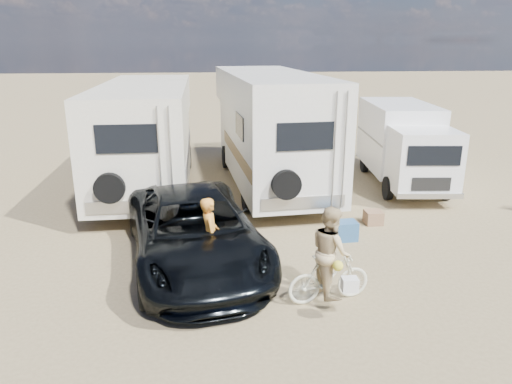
{
  "coord_description": "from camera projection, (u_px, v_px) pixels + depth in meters",
  "views": [
    {
      "loc": [
        -2.38,
        -8.72,
        4.88
      ],
      "look_at": [
        -1.36,
        2.53,
        1.3
      ],
      "focal_mm": 33.7,
      "sensor_mm": 36.0,
      "label": 1
    }
  ],
  "objects": [
    {
      "name": "ground",
      "position": [
        332.0,
        286.0,
        9.96
      ],
      "size": [
        140.0,
        140.0,
        0.0
      ],
      "primitive_type": "plane",
      "color": "#937E58",
      "rests_on": "ground"
    },
    {
      "name": "dark_suv",
      "position": [
        194.0,
        230.0,
        10.75
      ],
      "size": [
        3.76,
        6.26,
        1.63
      ],
      "primitive_type": "imported",
      "rotation": [
        0.0,
        0.0,
        0.19
      ],
      "color": "black",
      "rests_on": "ground"
    },
    {
      "name": "box_truck",
      "position": [
        404.0,
        146.0,
        16.62
      ],
      "size": [
        2.56,
        5.85,
        2.75
      ],
      "primitive_type": null,
      "rotation": [
        0.0,
        0.0,
        -0.09
      ],
      "color": "white",
      "rests_on": "ground"
    },
    {
      "name": "cooler",
      "position": [
        344.0,
        231.0,
        12.23
      ],
      "size": [
        0.65,
        0.5,
        0.49
      ],
      "primitive_type": "cube",
      "rotation": [
        0.0,
        0.0,
        0.08
      ],
      "color": "#2C5686",
      "rests_on": "ground"
    },
    {
      "name": "rv_left",
      "position": [
        147.0,
        137.0,
        16.16
      ],
      "size": [
        2.96,
        8.65,
        3.51
      ],
      "primitive_type": null,
      "rotation": [
        0.0,
        0.0,
        0.02
      ],
      "color": "beige",
      "rests_on": "ground"
    },
    {
      "name": "crate",
      "position": [
        373.0,
        217.0,
        13.32
      ],
      "size": [
        0.47,
        0.47,
        0.37
      ],
      "primitive_type": "cube",
      "rotation": [
        0.0,
        0.0,
        0.02
      ],
      "color": "#845F43",
      "rests_on": "ground"
    },
    {
      "name": "rider_woman",
      "position": [
        330.0,
        260.0,
        9.15
      ],
      "size": [
        0.81,
        0.97,
        1.77
      ],
      "primitive_type": "imported",
      "rotation": [
        0.0,
        0.0,
        1.75
      ],
      "color": "tan",
      "rests_on": "ground"
    },
    {
      "name": "rider_man",
      "position": [
        210.0,
        243.0,
        10.08
      ],
      "size": [
        0.45,
        0.63,
        1.63
      ],
      "primitive_type": "imported",
      "rotation": [
        0.0,
        0.0,
        1.68
      ],
      "color": "orange",
      "rests_on": "ground"
    },
    {
      "name": "rv_main",
      "position": [
        270.0,
        131.0,
        16.43
      ],
      "size": [
        3.48,
        8.88,
        3.85
      ],
      "primitive_type": null,
      "rotation": [
        0.0,
        0.0,
        0.09
      ],
      "color": "white",
      "rests_on": "ground"
    },
    {
      "name": "bike_man",
      "position": [
        211.0,
        259.0,
        10.19
      ],
      "size": [
        1.75,
        0.78,
        0.89
      ],
      "primitive_type": "imported",
      "rotation": [
        0.0,
        0.0,
        1.68
      ],
      "color": "#CC4E0C",
      "rests_on": "ground"
    },
    {
      "name": "bike_woman",
      "position": [
        329.0,
        278.0,
        9.27
      ],
      "size": [
        1.73,
        0.77,
        1.0
      ],
      "primitive_type": "imported",
      "rotation": [
        0.0,
        0.0,
        1.75
      ],
      "color": "beige",
      "rests_on": "ground"
    }
  ]
}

